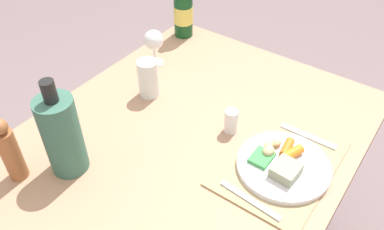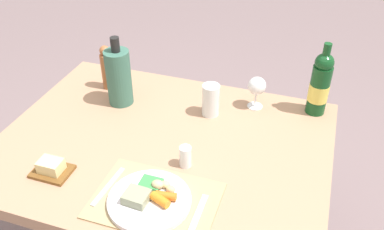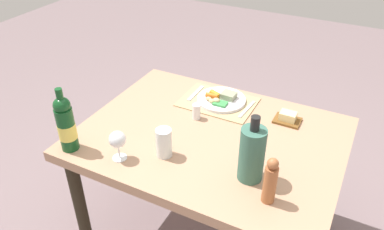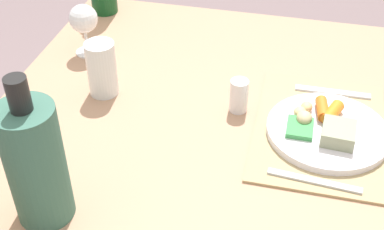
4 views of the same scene
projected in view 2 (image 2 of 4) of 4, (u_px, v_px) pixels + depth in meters
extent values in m
cube|color=tan|center=(163.00, 147.00, 1.57)|extent=(1.23, 0.94, 0.05)
cylinder|color=black|center=(99.00, 133.00, 2.22)|extent=(0.06, 0.06, 0.66)
cylinder|color=black|center=(304.00, 178.00, 1.94)|extent=(0.06, 0.06, 0.66)
cube|color=tan|center=(155.00, 200.00, 1.31)|extent=(0.39, 0.28, 0.01)
cylinder|color=silver|center=(149.00, 200.00, 1.30)|extent=(0.26, 0.26, 0.02)
cube|color=gray|center=(137.00, 197.00, 1.28)|extent=(0.08, 0.07, 0.03)
cylinder|color=orange|center=(160.00, 200.00, 1.27)|extent=(0.07, 0.05, 0.03)
cylinder|color=orange|center=(166.00, 196.00, 1.29)|extent=(0.07, 0.03, 0.03)
ellipsoid|color=#C4B482|center=(157.00, 184.00, 1.33)|extent=(0.04, 0.03, 0.03)
ellipsoid|color=#D7BE7F|center=(165.00, 184.00, 1.33)|extent=(0.03, 0.03, 0.02)
ellipsoid|color=#DCB279|center=(171.00, 189.00, 1.31)|extent=(0.03, 0.03, 0.02)
cube|color=green|center=(151.00, 183.00, 1.34)|extent=(0.07, 0.06, 0.01)
cube|color=silver|center=(108.00, 186.00, 1.36)|extent=(0.03, 0.18, 0.00)
cube|color=silver|center=(197.00, 216.00, 1.26)|extent=(0.02, 0.18, 0.00)
cube|color=brown|center=(52.00, 172.00, 1.42)|extent=(0.13, 0.10, 0.01)
cube|color=beige|center=(51.00, 166.00, 1.40)|extent=(0.08, 0.06, 0.04)
cylinder|color=#396858|center=(119.00, 78.00, 1.71)|extent=(0.10, 0.10, 0.24)
cylinder|color=black|center=(115.00, 45.00, 1.62)|extent=(0.04, 0.04, 0.06)
cylinder|color=white|center=(185.00, 156.00, 1.43)|extent=(0.04, 0.04, 0.08)
cylinder|color=white|center=(255.00, 106.00, 1.75)|extent=(0.06, 0.06, 0.00)
cylinder|color=white|center=(256.00, 99.00, 1.73)|extent=(0.01, 0.01, 0.06)
sphere|color=white|center=(257.00, 86.00, 1.69)|extent=(0.07, 0.07, 0.07)
cylinder|color=silver|center=(211.00, 100.00, 1.67)|extent=(0.07, 0.07, 0.13)
cylinder|color=#AEDAC6|center=(211.00, 106.00, 1.68)|extent=(0.06, 0.06, 0.07)
cylinder|color=#A56037|center=(107.00, 71.00, 1.83)|extent=(0.05, 0.05, 0.16)
sphere|color=#A56037|center=(104.00, 51.00, 1.77)|extent=(0.04, 0.04, 0.04)
cylinder|color=#12461E|center=(319.00, 90.00, 1.66)|extent=(0.08, 0.08, 0.21)
sphere|color=#12461E|center=(324.00, 63.00, 1.59)|extent=(0.07, 0.07, 0.07)
cylinder|color=#12461E|center=(327.00, 53.00, 1.56)|extent=(0.03, 0.03, 0.07)
cylinder|color=#E8D559|center=(318.00, 92.00, 1.67)|extent=(0.08, 0.08, 0.07)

